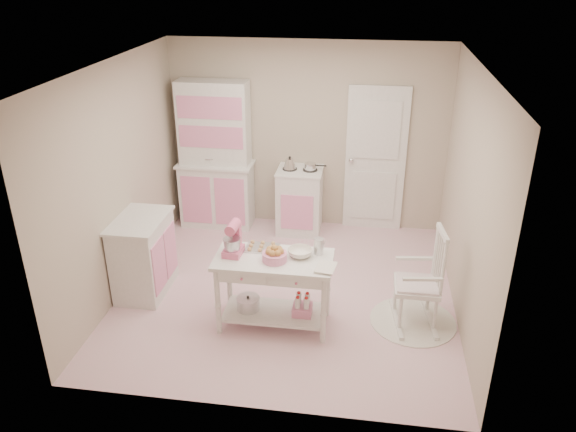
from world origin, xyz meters
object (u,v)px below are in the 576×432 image
Objects in this scene: stand_mixer at (233,239)px; bread_basket at (275,257)px; work_table at (274,292)px; hutch at (215,156)px; stove at (300,200)px; base_cabinet at (144,255)px; rocking_chair at (418,278)px.

stand_mixer is 0.46m from bread_basket.
work_table is 4.80× the size of bread_basket.
stand_mixer is at bearing -70.73° from hutch.
stove is 2.71× the size of stand_mixer.
base_cabinet is at bearing 164.54° from stand_mixer.
stove is 3.68× the size of bread_basket.
rocking_chair is at bearing -37.52° from hutch.
stove is 2.51m from rocking_chair.
work_table is at bearing 1.38° from stand_mixer.
hutch is 8.32× the size of bread_basket.
work_table is at bearing -89.44° from stove.
base_cabinet is 0.84× the size of rocking_chair.
bread_basket is (0.44, -0.07, -0.12)m from stand_mixer.
stove is at bearing 91.04° from bread_basket.
hutch is 6.12× the size of stand_mixer.
hutch is 1.33m from stove.
stove is at bearing 84.05° from stand_mixer.
base_cabinet is at bearing -101.05° from hutch.
work_table is 3.53× the size of stand_mixer.
stove is at bearing -2.39° from hutch.
rocking_chair is 1.50m from work_table.
stove is 2.35m from bread_basket.
rocking_chair is at bearing 10.97° from stand_mixer.
base_cabinet is at bearing 169.17° from rocking_chair.
rocking_chair is 3.24× the size of stand_mixer.
base_cabinet is 3.68× the size of bread_basket.
hutch reaches higher than stove.
stove is (1.20, -0.05, -0.58)m from hutch.
bread_basket reaches higher than work_table.
stove is 2.26m from work_table.
rocking_chair is (2.69, -2.07, -0.49)m from hutch.
rocking_chair reaches higher than base_cabinet.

